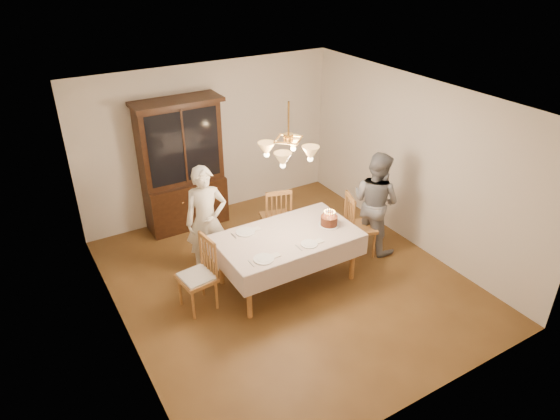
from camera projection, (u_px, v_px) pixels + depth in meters
ground at (287, 280)px, 7.11m from camera, size 5.00×5.00×0.00m
room_shell at (288, 180)px, 6.35m from camera, size 5.00×5.00×5.00m
dining_table at (288, 240)px, 6.78m from camera, size 1.90×1.10×0.76m
china_hutch at (182, 167)px, 8.04m from camera, size 1.38×0.54×2.16m
chair_far_side at (276, 218)px, 7.78m from camera, size 0.54×0.52×1.00m
chair_left_end at (197, 278)px, 6.40m from camera, size 0.47×0.49×1.00m
chair_right_end at (359, 228)px, 7.53m from camera, size 0.54×0.55×1.00m
elderly_woman at (206, 221)px, 6.99m from camera, size 0.67×0.53×1.62m
adult_in_grey at (375, 202)px, 7.51m from camera, size 0.78×0.90×1.59m
birthday_cake at (329, 221)px, 6.94m from camera, size 0.30×0.30×0.23m
place_setting_near_left at (265, 259)px, 6.23m from camera, size 0.41×0.26×0.02m
place_setting_near_right at (310, 244)px, 6.54m from camera, size 0.37×0.23×0.02m
place_setting_far_left at (246, 232)px, 6.80m from camera, size 0.41×0.26×0.02m
chandelier at (288, 151)px, 6.16m from camera, size 0.62×0.62×0.73m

